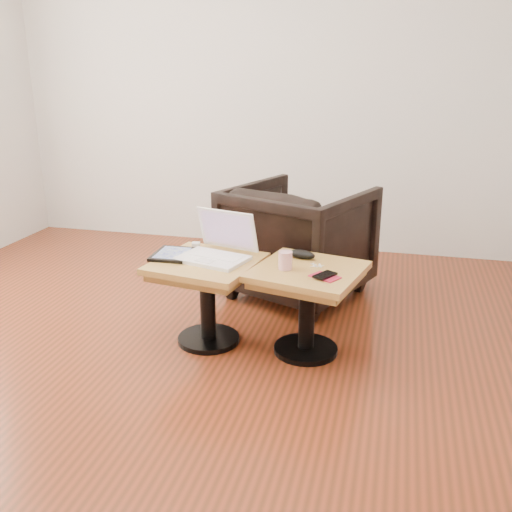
% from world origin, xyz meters
% --- Properties ---
extents(room_shell, '(4.52, 4.52, 2.71)m').
position_xyz_m(room_shell, '(0.00, 0.00, 1.35)').
color(room_shell, '#502612').
rests_on(room_shell, ground).
extents(side_table_left, '(0.62, 0.62, 0.49)m').
position_xyz_m(side_table_left, '(0.07, 0.31, 0.37)').
color(side_table_left, black).
rests_on(side_table_left, ground).
extents(side_table_right, '(0.65, 0.65, 0.49)m').
position_xyz_m(side_table_right, '(0.63, 0.32, 0.37)').
color(side_table_right, black).
rests_on(side_table_right, ground).
extents(laptop, '(0.44, 0.41, 0.26)m').
position_xyz_m(laptop, '(0.11, 0.37, 0.54)').
color(laptop, white).
rests_on(laptop, side_table_left).
extents(tablet, '(0.21, 0.26, 0.02)m').
position_xyz_m(tablet, '(-0.15, 0.35, 0.50)').
color(tablet, black).
rests_on(tablet, side_table_left).
extents(charging_adapter, '(0.05, 0.05, 0.03)m').
position_xyz_m(charging_adapter, '(-0.08, 0.54, 0.50)').
color(charging_adapter, white).
rests_on(charging_adapter, side_table_left).
extents(glasses_case, '(0.17, 0.11, 0.05)m').
position_xyz_m(glasses_case, '(0.57, 0.48, 0.51)').
color(glasses_case, black).
rests_on(glasses_case, side_table_right).
extents(striped_cup, '(0.09, 0.09, 0.10)m').
position_xyz_m(striped_cup, '(0.51, 0.29, 0.54)').
color(striped_cup, '#BD4B63').
rests_on(striped_cup, side_table_right).
extents(earbuds_tangle, '(0.07, 0.05, 0.01)m').
position_xyz_m(earbuds_tangle, '(0.67, 0.37, 0.50)').
color(earbuds_tangle, white).
rests_on(earbuds_tangle, side_table_right).
extents(phone_on_sleeve, '(0.17, 0.16, 0.02)m').
position_xyz_m(phone_on_sleeve, '(0.73, 0.21, 0.50)').
color(phone_on_sleeve, '#A40C25').
rests_on(phone_on_sleeve, side_table_right).
extents(armchair, '(1.08, 1.09, 0.77)m').
position_xyz_m(armchair, '(0.43, 1.15, 0.38)').
color(armchair, black).
rests_on(armchair, ground).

